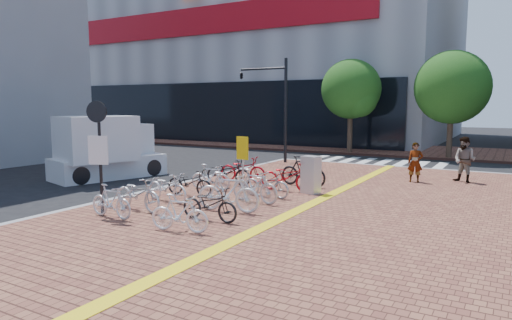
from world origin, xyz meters
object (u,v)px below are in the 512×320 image
Objects in this scene: pedestrian_b at (465,160)px; yellow_sign at (242,153)px; bike_1 at (138,193)px; bike_10 at (255,186)px; utility_box at (311,175)px; bike_11 at (266,184)px; pedestrian_a at (415,162)px; bike_2 at (167,187)px; bike_0 at (111,201)px; notice_sign at (99,144)px; bike_8 at (210,204)px; traffic_light_pole at (265,91)px; bike_4 at (211,177)px; bike_12 at (287,176)px; box_truck at (106,149)px; bike_9 at (228,192)px; bike_13 at (303,171)px; bike_3 at (190,182)px; bike_5 at (228,172)px; bike_6 at (243,169)px; bike_7 at (179,213)px.

pedestrian_b is 0.94× the size of yellow_sign.
bike_10 is at bearing -35.08° from bike_1.
bike_11 is at bearing -126.84° from utility_box.
pedestrian_a is (3.71, 5.55, 0.34)m from bike_11.
bike_1 reaches higher than bike_2.
bike_0 is 1.60m from notice_sign.
bike_8 is 13.45m from traffic_light_pole.
bike_4 is 0.77× the size of bike_12.
box_truck is (-8.61, -0.47, 0.61)m from bike_12.
bike_9 reaches higher than bike_11.
box_truck is at bearing -115.64° from traffic_light_pole.
traffic_light_pole reaches higher than bike_11.
bike_0 is 7.51m from bike_13.
notice_sign is at bearing 108.54° from bike_8.
pedestrian_a is at bearing -48.28° from bike_3.
bike_4 is at bearing -160.72° from utility_box.
bike_9 is 3.80m from notice_sign.
bike_5 is 7.42m from pedestrian_a.
bike_6 is 0.38× the size of box_truck.
pedestrian_a reaches higher than bike_8.
utility_box is at bearing -18.45° from bike_7.
bike_6 reaches higher than bike_0.
bike_0 is 2.50m from bike_7.
traffic_light_pole is at bearing 13.41° from bike_6.
bike_9 reaches higher than bike_0.
bike_0 is 0.80× the size of bike_6.
bike_1 is 1.84m from notice_sign.
bike_0 is 13.78m from traffic_light_pole.
bike_9 is at bearing -161.26° from bike_6.
bike_2 is 0.92× the size of bike_9.
bike_5 is 1.00× the size of yellow_sign.
bike_1 is at bearing 171.51° from bike_4.
bike_6 is at bearing 49.55° from bike_11.
box_truck reaches higher than bike_2.
traffic_light_pole reaches higher than notice_sign.
bike_11 is 0.34× the size of box_truck.
bike_5 reaches higher than bike_3.
notice_sign is at bearing -103.51° from yellow_sign.
bike_10 reaches higher than bike_3.
bike_9 is 0.38× the size of box_truck.
pedestrian_a is (6.08, 4.24, 0.29)m from bike_5.
bike_5 is at bearing 152.83° from yellow_sign.
bike_4 is at bearing 168.16° from bike_6.
bike_10 is at bearing -170.22° from bike_11.
utility_box reaches higher than bike_3.
utility_box is at bearing -59.96° from bike_3.
bike_5 is at bearing 12.22° from bike_7.
bike_3 is 6.44m from box_truck.
bike_9 is (2.47, -0.23, 0.11)m from bike_2.
bike_8 is (2.45, -5.68, -0.06)m from bike_6.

